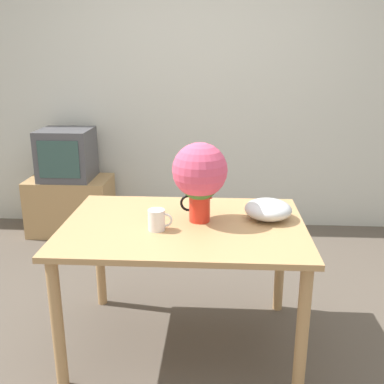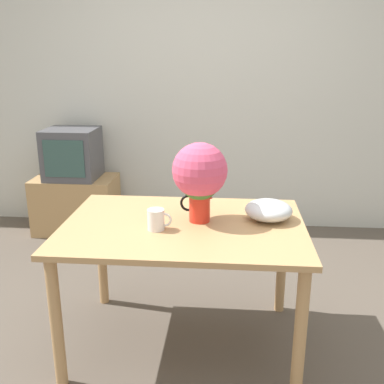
{
  "view_description": "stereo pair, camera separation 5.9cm",
  "coord_description": "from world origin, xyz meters",
  "views": [
    {
      "loc": [
        0.15,
        -2.3,
        1.61
      ],
      "look_at": [
        0.02,
        -0.02,
        0.9
      ],
      "focal_mm": 42.0,
      "sensor_mm": 36.0,
      "label": 1
    },
    {
      "loc": [
        0.21,
        -2.29,
        1.61
      ],
      "look_at": [
        0.02,
        -0.02,
        0.9
      ],
      "focal_mm": 42.0,
      "sensor_mm": 36.0,
      "label": 2
    }
  ],
  "objects": [
    {
      "name": "white_bowl",
      "position": [
        0.43,
        0.03,
        0.79
      ],
      "size": [
        0.26,
        0.26,
        0.11
      ],
      "color": "silver",
      "rests_on": "table"
    },
    {
      "name": "tv_set",
      "position": [
        -1.2,
        1.56,
        0.74
      ],
      "size": [
        0.45,
        0.43,
        0.45
      ],
      "color": "#4C4C51",
      "rests_on": "tv_stand"
    },
    {
      "name": "wall_back",
      "position": [
        0.0,
        1.89,
        1.3
      ],
      "size": [
        8.0,
        0.05,
        2.6
      ],
      "color": "silver",
      "rests_on": "ground_plane"
    },
    {
      "name": "table",
      "position": [
        -0.02,
        -0.07,
        0.64
      ],
      "size": [
        1.29,
        0.91,
        0.74
      ],
      "color": "tan",
      "rests_on": "ground_plane"
    },
    {
      "name": "ground_plane",
      "position": [
        0.0,
        0.0,
        0.0
      ],
      "size": [
        12.0,
        12.0,
        0.0
      ],
      "primitive_type": "plane",
      "color": "brown"
    },
    {
      "name": "tv_stand",
      "position": [
        -1.2,
        1.56,
        0.26
      ],
      "size": [
        0.74,
        0.45,
        0.52
      ],
      "color": "tan",
      "rests_on": "ground_plane"
    },
    {
      "name": "flower_vase",
      "position": [
        0.06,
        -0.02,
        1.0
      ],
      "size": [
        0.29,
        0.29,
        0.43
      ],
      "color": "red",
      "rests_on": "table"
    },
    {
      "name": "coffee_mug",
      "position": [
        -0.15,
        -0.16,
        0.8
      ],
      "size": [
        0.13,
        0.09,
        0.11
      ],
      "color": "white",
      "rests_on": "table"
    }
  ]
}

